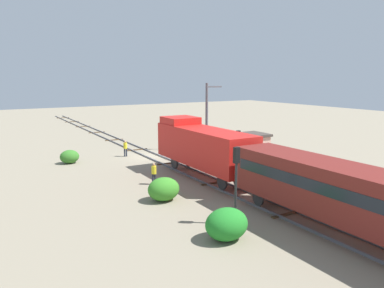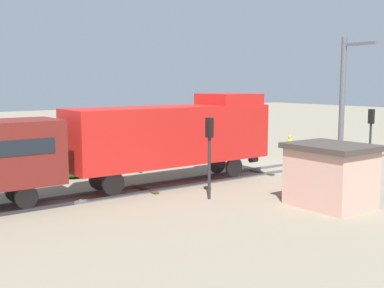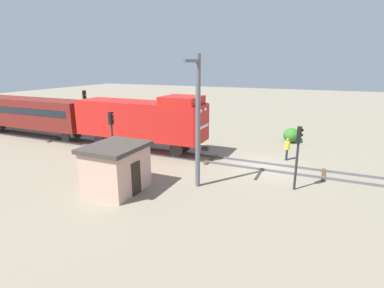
{
  "view_description": "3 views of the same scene",
  "coord_description": "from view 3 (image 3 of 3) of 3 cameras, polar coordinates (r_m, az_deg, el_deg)",
  "views": [
    {
      "loc": [
        15.97,
        35.5,
        8.25
      ],
      "look_at": [
        -1.35,
        6.15,
        2.15
      ],
      "focal_mm": 35.0,
      "sensor_mm": 36.0,
      "label": 1
    },
    {
      "loc": [
        -20.54,
        23.94,
        5.38
      ],
      "look_at": [
        1.23,
        8.03,
        1.92
      ],
      "focal_mm": 45.0,
      "sensor_mm": 36.0,
      "label": 2
    },
    {
      "loc": [
        -20.49,
        -3.52,
        7.12
      ],
      "look_at": [
        -1.29,
        4.97,
        1.49
      ],
      "focal_mm": 28.0,
      "sensor_mm": 36.0,
      "label": 3
    }
  ],
  "objects": [
    {
      "name": "bush_far",
      "position": [
        29.52,
        18.4,
        1.6
      ],
      "size": [
        1.81,
        1.48,
        1.32
      ],
      "primitive_type": "ellipsoid",
      "color": "#337226",
      "rests_on": "ground"
    },
    {
      "name": "traffic_signal_near",
      "position": [
        17.9,
        19.59,
        -0.42
      ],
      "size": [
        0.32,
        0.34,
        3.75
      ],
      "color": "#262628",
      "rests_on": "ground"
    },
    {
      "name": "bush_near",
      "position": [
        31.58,
        -9.58,
        3.27
      ],
      "size": [
        2.2,
        1.8,
        1.6
      ],
      "primitive_type": "ellipsoid",
      "color": "#378426",
      "rests_on": "ground"
    },
    {
      "name": "relay_hut",
      "position": [
        17.63,
        -14.2,
        -4.41
      ],
      "size": [
        3.5,
        2.9,
        2.74
      ],
      "color": "#D19E8C",
      "rests_on": "ground"
    },
    {
      "name": "locomotive",
      "position": [
        24.95,
        -9.53,
        4.79
      ],
      "size": [
        2.9,
        11.6,
        4.6
      ],
      "color": "red",
      "rests_on": "railway_track"
    },
    {
      "name": "traffic_signal_mid",
      "position": [
        22.5,
        -15.05,
        3.03
      ],
      "size": [
        0.32,
        0.34,
        3.78
      ],
      "color": "#262628",
      "rests_on": "ground"
    },
    {
      "name": "passenger_car_leading",
      "position": [
        34.13,
        -28.7,
        5.45
      ],
      "size": [
        2.84,
        14.0,
        3.66
      ],
      "color": "maroon",
      "rests_on": "railway_track"
    },
    {
      "name": "worker_near_track",
      "position": [
        23.8,
        17.67,
        -0.61
      ],
      "size": [
        0.38,
        0.38,
        1.7
      ],
      "rotation": [
        0.0,
        0.0,
        6.02
      ],
      "color": "#262B38",
      "rests_on": "ground"
    },
    {
      "name": "traffic_signal_far",
      "position": [
        33.47,
        -19.68,
        7.24
      ],
      "size": [
        0.32,
        0.34,
        4.46
      ],
      "color": "#262628",
      "rests_on": "ground"
    },
    {
      "name": "ground_plane",
      "position": [
        21.97,
        13.38,
        -4.31
      ],
      "size": [
        142.75,
        142.75,
        0.0
      ],
      "primitive_type": "plane",
      "color": "gray"
    },
    {
      "name": "worker_by_signal",
      "position": [
        28.68,
        -4.27,
        2.66
      ],
      "size": [
        0.38,
        0.38,
        1.7
      ],
      "rotation": [
        0.0,
        0.0,
        5.55
      ],
      "color": "#262B38",
      "rests_on": "ground"
    },
    {
      "name": "bush_mid",
      "position": [
        35.98,
        -19.28,
        4.13
      ],
      "size": [
        2.32,
        1.89,
        1.68
      ],
      "primitive_type": "ellipsoid",
      "color": "#217D26",
      "rests_on": "ground"
    },
    {
      "name": "catenary_mast",
      "position": [
        17.0,
        1.05,
        4.72
      ],
      "size": [
        1.94,
        0.28,
        7.67
      ],
      "color": "#595960",
      "rests_on": "ground"
    },
    {
      "name": "railway_track",
      "position": [
        21.95,
        13.39,
        -4.12
      ],
      "size": [
        2.4,
        95.17,
        0.16
      ],
      "color": "#595960",
      "rests_on": "ground"
    }
  ]
}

